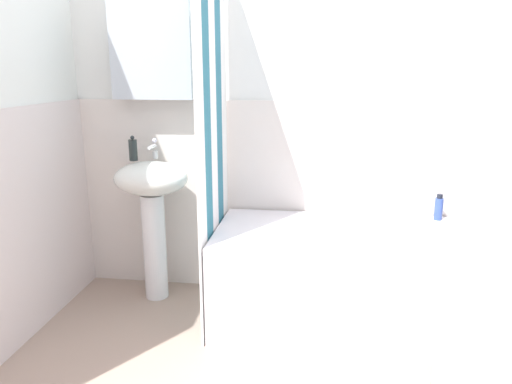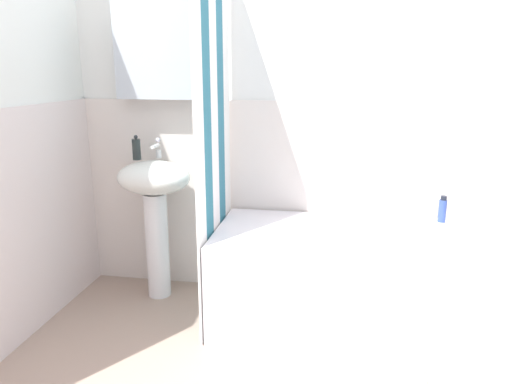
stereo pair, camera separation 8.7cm
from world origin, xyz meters
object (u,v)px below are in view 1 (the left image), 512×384
bathtub (361,279)px  lotion_bottle (485,207)px  conditioner_bottle (439,208)px  towel_folded (337,240)px  body_wash_bottle (465,206)px  soap_dispenser (133,150)px  sink (152,200)px

bathtub → lotion_bottle: lotion_bottle is taller
conditioner_bottle → towel_folded: 0.78m
lotion_bottle → body_wash_bottle: size_ratio=0.95×
soap_dispenser → bathtub: (1.34, -0.19, -0.66)m
bathtub → towel_folded: bearing=-125.8°
lotion_bottle → conditioner_bottle: 0.26m
bathtub → body_wash_bottle: 0.74m
towel_folded → soap_dispenser: bearing=161.3°
bathtub → body_wash_bottle: body_wash_bottle is taller
lotion_bottle → body_wash_bottle: bearing=-176.0°
sink → lotion_bottle: bearing=4.1°
bathtub → lotion_bottle: bearing=23.4°
towel_folded → bathtub: bearing=54.2°
sink → soap_dispenser: bearing=167.0°
lotion_bottle → body_wash_bottle: body_wash_bottle is taller
soap_dispenser → body_wash_bottle: soap_dispenser is taller
body_wash_bottle → conditioner_bottle: 0.14m
bathtub → body_wash_bottle: (0.59, 0.29, 0.35)m
sink → towel_folded: bearing=-19.2°
sink → soap_dispenser: (-0.11, 0.02, 0.29)m
sink → towel_folded: sink is taller
soap_dispenser → towel_folded: bearing=-18.7°
soap_dispenser → lotion_bottle: soap_dispenser is taller
body_wash_bottle → soap_dispenser: bearing=-176.8°
body_wash_bottle → conditioner_bottle: size_ratio=1.21×
lotion_bottle → towel_folded: bearing=-148.8°
towel_folded → body_wash_bottle: bearing=34.4°
soap_dispenser → towel_folded: size_ratio=0.41×
body_wash_bottle → bathtub: bearing=-153.3°
sink → conditioner_bottle: size_ratio=5.62×
sink → bathtub: sink is taller
sink → body_wash_bottle: size_ratio=4.63×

